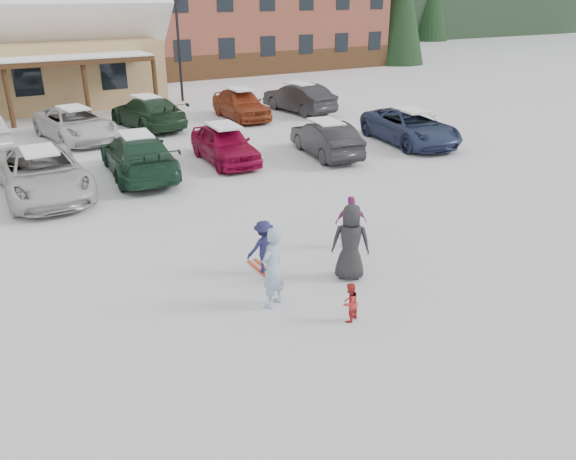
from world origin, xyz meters
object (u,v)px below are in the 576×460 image
parked_car_3 (138,155)px  parked_car_11 (148,112)px  bystander_dark (351,242)px  parked_car_6 (410,127)px  parked_car_12 (241,104)px  parked_car_5 (326,139)px  parked_car_10 (76,124)px  child_magenta (351,222)px  lamp_post (179,44)px  toddler_red (350,302)px  parked_car_13 (299,98)px  parked_car_4 (225,144)px  child_navy (264,247)px  parked_car_2 (43,173)px  adult_skier (273,268)px

parked_car_3 → parked_car_11: (2.65, 7.43, -0.00)m
bystander_dark → parked_car_11: size_ratio=0.34×
parked_car_6 → parked_car_12: (-4.10, 8.29, 0.05)m
parked_car_11 → parked_car_12: 4.81m
bystander_dark → parked_car_5: size_ratio=0.43×
parked_car_10 → child_magenta: bearing=-85.5°
parked_car_12 → bystander_dark: bearing=-105.2°
parked_car_12 → lamp_post: bearing=99.6°
parked_car_3 → parked_car_5: parked_car_3 is taller
lamp_post → parked_car_6: lamp_post is taller
toddler_red → parked_car_13: size_ratio=0.18×
parked_car_6 → parked_car_12: parked_car_12 is taller
parked_car_10 → parked_car_13: bearing=-7.3°
parked_car_4 → parked_car_6: bearing=-6.0°
bystander_dark → parked_car_11: 17.58m
child_magenta → parked_car_3: 9.23m
bystander_dark → parked_car_13: (9.08, 17.17, -0.12)m
parked_car_3 → child_navy: bearing=97.1°
parked_car_10 → parked_car_13: (11.81, 0.40, 0.05)m
child_magenta → parked_car_13: size_ratio=0.29×
parked_car_4 → bystander_dark: bearing=-95.0°
parked_car_13 → lamp_post: bearing=-63.4°
parked_car_2 → parked_car_12: (10.70, 7.57, 0.02)m
toddler_red → child_navy: 2.79m
parked_car_6 → parked_car_13: size_ratio=1.11×
toddler_red → parked_car_13: parked_car_13 is taller
toddler_red → parked_car_12: (6.67, 18.68, 0.36)m
parked_car_3 → parked_car_5: size_ratio=1.24×
adult_skier → parked_car_3: (0.26, 10.35, -0.13)m
parked_car_10 → parked_car_12: (8.30, 0.40, 0.05)m
child_magenta → parked_car_4: parked_car_4 is taller
adult_skier → parked_car_11: adult_skier is taller
child_navy → parked_car_10: bearing=-84.5°
child_navy → parked_car_13: 19.17m
toddler_red → parked_car_2: (-4.03, 11.11, 0.33)m
parked_car_4 → lamp_post: bearing=79.7°
lamp_post → parked_car_13: bearing=-56.7°
child_magenta → parked_car_4: 8.87m
lamp_post → parked_car_5: size_ratio=1.37×
parked_car_12 → parked_car_6: bearing=-60.9°
bystander_dark → parked_car_10: bearing=-42.9°
child_navy → parked_car_6: parked_car_6 is taller
toddler_red → child_magenta: (2.13, 2.89, 0.27)m
child_magenta → parked_car_12: parked_car_12 is taller
lamp_post → parked_car_10: 10.53m
child_navy → parked_car_11: parked_car_11 is taller
parked_car_5 → parked_car_13: 8.94m
toddler_red → parked_car_4: bearing=-124.2°
lamp_post → child_navy: lamp_post is taller
lamp_post → toddler_red: size_ratio=6.91×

